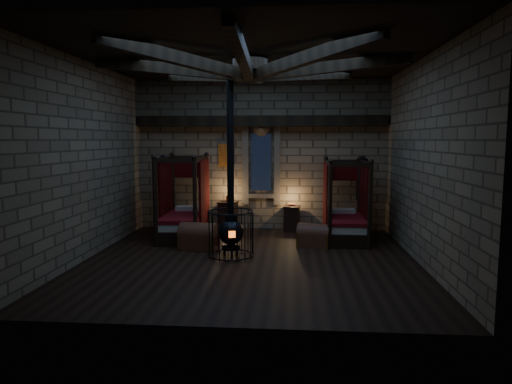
# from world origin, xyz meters

# --- Properties ---
(room) EXTENTS (7.02, 7.02, 4.29)m
(room) POSITION_xyz_m (-0.00, 0.09, 3.74)
(room) COLOR black
(room) RESTS_ON ground
(bed_left) EXTENTS (1.14, 2.05, 2.09)m
(bed_left) POSITION_xyz_m (-1.92, 2.11, 0.52)
(bed_left) COLOR black
(bed_left) RESTS_ON ground
(bed_right) EXTENTS (1.04, 1.94, 2.01)m
(bed_right) POSITION_xyz_m (2.22, 2.18, 0.50)
(bed_right) COLOR black
(bed_right) RESTS_ON ground
(trunk_left) EXTENTS (0.94, 0.69, 0.63)m
(trunk_left) POSITION_xyz_m (-1.29, 0.91, 0.28)
(trunk_left) COLOR #5D2F1D
(trunk_left) RESTS_ON ground
(trunk_right) EXTENTS (0.85, 0.65, 0.56)m
(trunk_right) POSITION_xyz_m (1.40, 1.39, 0.25)
(trunk_right) COLOR #5D2F1D
(trunk_right) RESTS_ON ground
(nightstand_left) EXTENTS (0.57, 0.55, 1.01)m
(nightstand_left) POSITION_xyz_m (-0.90, 3.10, 0.42)
(nightstand_left) COLOR black
(nightstand_left) RESTS_ON ground
(nightstand_right) EXTENTS (0.49, 0.48, 0.77)m
(nightstand_right) POSITION_xyz_m (0.87, 3.15, 0.36)
(nightstand_right) COLOR black
(nightstand_right) RESTS_ON ground
(stove) EXTENTS (0.99, 0.99, 4.05)m
(stove) POSITION_xyz_m (-0.44, 0.26, 0.62)
(stove) COLOR black
(stove) RESTS_ON ground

